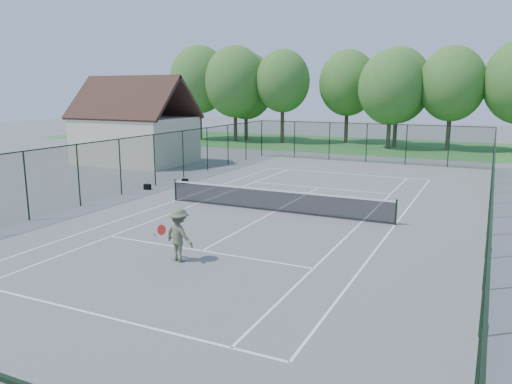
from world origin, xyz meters
The scene contains 10 objects.
ground centered at (0.00, 0.00, 0.00)m, with size 140.00×140.00×0.00m, color slate.
grass_far centered at (0.00, 30.00, 0.01)m, with size 80.00×16.00×0.01m, color #387C33.
court_lines centered at (0.00, 0.00, 0.00)m, with size 11.05×23.85×0.01m.
tennis_net centered at (0.00, 0.00, 0.58)m, with size 11.08×0.08×1.10m.
fence_enclosure centered at (0.00, 0.00, 1.56)m, with size 18.05×36.05×3.02m.
utility_building centered at (-16.00, 10.00, 3.12)m, with size 8.60×6.27×6.63m.
tree_line_far centered at (0.00, 30.00, 5.99)m, with size 39.40×6.40×9.70m.
sports_bag_a centered at (-8.61, 1.72, 0.15)m, with size 0.39×0.23×0.31m, color black.
sports_bag_b centered at (-7.74, 4.25, 0.14)m, with size 0.37×0.22×0.28m, color black.
tennis_player centered at (-0.11, -7.61, 0.89)m, with size 1.80×0.93×1.79m.
Camera 1 is at (8.90, -20.67, 5.53)m, focal length 35.00 mm.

